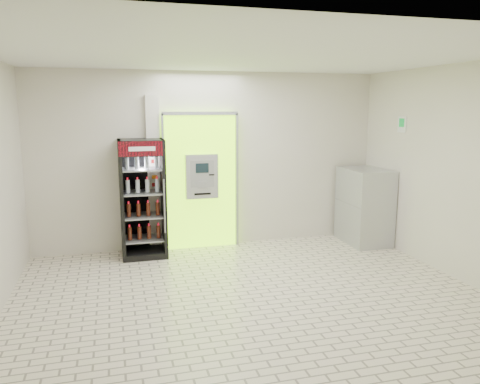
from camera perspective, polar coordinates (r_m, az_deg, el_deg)
name	(u,v)px	position (r m, az deg, el deg)	size (l,w,h in m)	color
ground	(252,298)	(6.12, 1.48, -12.82)	(6.00, 6.00, 0.00)	beige
room_shell	(253,154)	(5.65, 1.57, 4.62)	(6.00, 6.00, 6.00)	silver
atm_assembly	(201,180)	(8.02, -4.81, 1.44)	(1.30, 0.24, 2.33)	#8BE80D
pillar	(154,174)	(7.94, -10.42, 2.16)	(0.22, 0.11, 2.60)	silver
beverage_cooler	(143,201)	(7.72, -11.78, -1.03)	(0.71, 0.68, 1.90)	black
steel_cabinet	(364,206)	(8.63, 14.91, -1.66)	(0.69, 1.01, 1.33)	#A9ABB0
exit_sign	(402,124)	(8.21, 19.15, 7.79)	(0.02, 0.22, 0.26)	white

